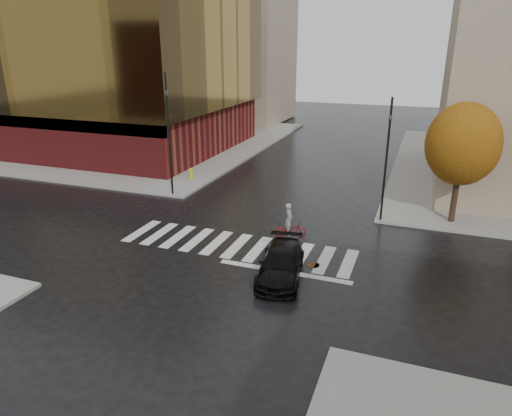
{
  "coord_description": "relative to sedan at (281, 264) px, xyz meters",
  "views": [
    {
      "loc": [
        8.06,
        -18.45,
        9.39
      ],
      "look_at": [
        0.9,
        0.8,
        2.0
      ],
      "focal_mm": 32.0,
      "sensor_mm": 36.0,
      "label": 1
    }
  ],
  "objects": [
    {
      "name": "ground",
      "position": [
        -2.99,
        1.8,
        -0.63
      ],
      "size": [
        120.0,
        120.0,
        0.0
      ],
      "primitive_type": "plane",
      "color": "black",
      "rests_on": "ground"
    },
    {
      "name": "sidewalk_nw",
      "position": [
        -23.99,
        22.8,
        -0.55
      ],
      "size": [
        30.0,
        30.0,
        0.15
      ],
      "primitive_type": "cube",
      "color": "gray",
      "rests_on": "ground"
    },
    {
      "name": "crosswalk",
      "position": [
        -2.99,
        2.3,
        -0.62
      ],
      "size": [
        12.0,
        3.0,
        0.01
      ],
      "primitive_type": "cube",
      "color": "silver",
      "rests_on": "ground"
    },
    {
      "name": "office_glass",
      "position": [
        -24.99,
        19.79,
        7.65
      ],
      "size": [
        27.0,
        19.0,
        16.0
      ],
      "color": "maroon",
      "rests_on": "sidewalk_nw"
    },
    {
      "name": "building_nw_far",
      "position": [
        -18.99,
        38.8,
        9.52
      ],
      "size": [
        14.0,
        12.0,
        20.0
      ],
      "primitive_type": "cube",
      "color": "gray",
      "rests_on": "sidewalk_nw"
    },
    {
      "name": "tree_ne_a",
      "position": [
        7.01,
        9.2,
        3.83
      ],
      "size": [
        3.8,
        3.8,
        6.5
      ],
      "color": "black",
      "rests_on": "sidewalk_ne"
    },
    {
      "name": "sedan",
      "position": [
        0.0,
        0.0,
        0.0
      ],
      "size": [
        2.48,
        4.57,
        1.26
      ],
      "primitive_type": "imported",
      "rotation": [
        0.0,
        0.0,
        0.17
      ],
      "color": "black",
      "rests_on": "ground"
    },
    {
      "name": "cyclist",
      "position": [
        -0.86,
        4.3,
        -0.01
      ],
      "size": [
        1.69,
        1.03,
        1.82
      ],
      "rotation": [
        0.0,
        0.0,
        1.89
      ],
      "color": "maroon",
      "rests_on": "ground"
    },
    {
      "name": "traffic_light_nw",
      "position": [
        -9.97,
        8.1,
        3.92
      ],
      "size": [
        0.23,
        0.21,
        7.66
      ],
      "rotation": [
        0.0,
        0.0,
        -1.21
      ],
      "color": "black",
      "rests_on": "sidewalk_nw"
    },
    {
      "name": "traffic_light_ne",
      "position": [
        3.31,
        8.1,
        3.28
      ],
      "size": [
        0.18,
        0.2,
        6.71
      ],
      "rotation": [
        0.0,
        0.0,
        2.84
      ],
      "color": "black",
      "rests_on": "sidewalk_ne"
    },
    {
      "name": "fire_hydrant",
      "position": [
        -10.57,
        11.8,
        -0.05
      ],
      "size": [
        0.28,
        0.28,
        0.79
      ],
      "color": "#C3B60B",
      "rests_on": "sidewalk_nw"
    },
    {
      "name": "manhole",
      "position": [
        1.01,
        1.56,
        -0.62
      ],
      "size": [
        0.76,
        0.76,
        0.01
      ],
      "primitive_type": "cylinder",
      "rotation": [
        0.0,
        0.0,
        0.16
      ],
      "color": "#472D19",
      "rests_on": "ground"
    }
  ]
}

